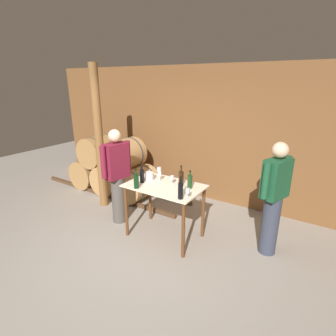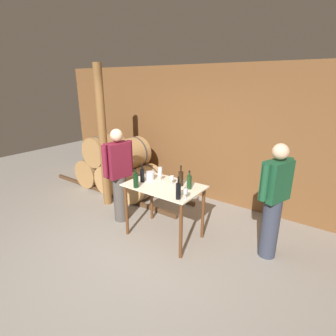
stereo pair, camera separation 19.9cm
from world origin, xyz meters
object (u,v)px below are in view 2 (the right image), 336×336
object	(u,v)px
wooden_post	(103,139)
wine_glass_near_center	(160,174)
wine_bottle_left	(136,180)
wine_bottle_far_right	(178,191)
wine_glass_near_right	(172,178)
wine_glass_near_left	(160,169)
wine_bottle_right	(189,182)
wine_bottle_center	(181,178)
person_host	(274,200)
ice_bucket	(150,176)
wine_bottle_far_left	(142,175)
person_visitor_with_scarf	(119,174)
wine_glass_far_side	(185,192)

from	to	relation	value
wooden_post	wine_glass_near_center	distance (m)	1.53
wine_bottle_left	wine_bottle_far_right	world-z (taller)	wine_bottle_far_right
wine_bottle_left	wine_glass_near_right	size ratio (longest dim) A/B	2.19
wine_glass_near_left	wine_bottle_right	bearing A→B (deg)	-16.42
wine_bottle_center	person_host	xyz separation A→B (m)	(1.28, 0.33, -0.13)
wine_bottle_left	ice_bucket	bearing A→B (deg)	96.54
wine_glass_near_right	person_host	distance (m)	1.47
wine_glass_near_left	wine_glass_near_right	distance (m)	0.43
wine_bottle_far_right	wine_glass_near_center	bearing A→B (deg)	147.21
wine_bottle_right	ice_bucket	xyz separation A→B (m)	(-0.71, -0.04, -0.05)
wine_bottle_center	wine_glass_near_right	size ratio (longest dim) A/B	2.37
wine_bottle_far_right	wine_glass_near_right	xyz separation A→B (m)	(-0.37, 0.39, -0.02)
wine_bottle_far_left	wooden_post	bearing A→B (deg)	164.60
wine_glass_near_left	ice_bucket	xyz separation A→B (m)	(-0.02, -0.25, -0.04)
wooden_post	ice_bucket	world-z (taller)	wooden_post
ice_bucket	person_visitor_with_scarf	world-z (taller)	person_visitor_with_scarf
person_host	wine_glass_far_side	bearing A→B (deg)	-144.89
wine_bottle_center	ice_bucket	xyz separation A→B (m)	(-0.55, -0.07, -0.06)
wine_bottle_left	wine_glass_far_side	size ratio (longest dim) A/B	2.06
wine_bottle_center	wooden_post	bearing A→B (deg)	175.88
wooden_post	ice_bucket	distance (m)	1.39
person_host	wine_bottle_left	bearing A→B (deg)	-156.47
wine_glass_far_side	person_host	distance (m)	1.20
wooden_post	wine_glass_far_side	distance (m)	2.25
wine_bottle_far_left	person_visitor_with_scarf	world-z (taller)	person_visitor_with_scarf
wine_glass_near_center	ice_bucket	world-z (taller)	wine_glass_near_center
wooden_post	wine_bottle_far_left	size ratio (longest dim) A/B	8.97
wine_bottle_far_right	wooden_post	bearing A→B (deg)	165.35
wooden_post	wine_bottle_far_left	xyz separation A→B (m)	(1.29, -0.35, -0.35)
wine_bottle_far_right	person_visitor_with_scarf	xyz separation A→B (m)	(-1.38, 0.24, -0.13)
wine_bottle_far_left	wine_glass_near_left	xyz separation A→B (m)	(0.05, 0.40, -0.01)
wine_bottle_center	wine_bottle_far_right	world-z (taller)	wine_bottle_center
wine_glass_near_center	ice_bucket	size ratio (longest dim) A/B	1.09
wine_bottle_center	wine_glass_near_right	xyz separation A→B (m)	(-0.14, -0.02, -0.02)
wine_glass_near_left	person_visitor_with_scarf	bearing A→B (deg)	-150.77
wine_bottle_far_right	ice_bucket	distance (m)	0.85
wooden_post	wine_glass_near_left	world-z (taller)	wooden_post
ice_bucket	person_visitor_with_scarf	bearing A→B (deg)	-170.43
wine_glass_far_side	wine_bottle_left	bearing A→B (deg)	-173.50
wine_bottle_far_right	ice_bucket	bearing A→B (deg)	156.19
wine_glass_near_left	person_host	xyz separation A→B (m)	(1.81, 0.15, -0.11)
wine_bottle_right	ice_bucket	bearing A→B (deg)	-176.54
wine_glass_near_center	ice_bucket	xyz separation A→B (m)	(-0.17, -0.05, -0.05)
wine_glass_near_left	wine_glass_near_right	xyz separation A→B (m)	(0.38, -0.20, -0.01)
wine_glass_near_left	wine_glass_far_side	bearing A→B (deg)	-32.45
wine_bottle_left	ice_bucket	world-z (taller)	wine_bottle_left
wine_glass_near_right	ice_bucket	distance (m)	0.41
wooden_post	wine_glass_far_side	world-z (taller)	wooden_post
wine_glass_near_center	person_host	size ratio (longest dim) A/B	0.09
wine_bottle_left	person_visitor_with_scarf	size ratio (longest dim) A/B	0.18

